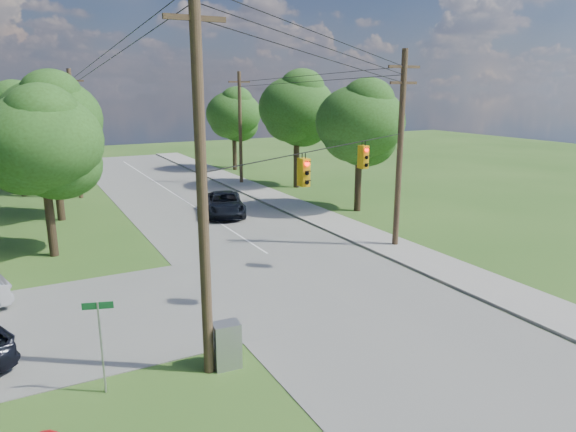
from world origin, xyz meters
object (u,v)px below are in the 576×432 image
pole_ne (400,148)px  car_main_north (224,204)px  pole_north_w (75,133)px  pole_sw (201,172)px  pole_north_e (240,127)px  control_cabinet (227,345)px

pole_ne → car_main_north: pole_ne is taller
pole_north_w → car_main_north: size_ratio=1.81×
pole_sw → pole_north_e: 32.55m
pole_ne → pole_north_w: 26.03m
pole_sw → pole_north_e: pole_sw is taller
pole_sw → pole_ne: bearing=29.4°
pole_ne → car_main_north: size_ratio=1.90×
pole_north_w → control_cabinet: size_ratio=6.73×
pole_ne → pole_sw: bearing=-150.6°
pole_north_w → car_main_north: bearing=-52.9°
pole_sw → control_cabinet: (0.58, -0.02, -5.49)m
pole_north_e → control_cabinet: size_ratio=6.73×
pole_north_e → pole_north_w: (-13.90, 0.00, 0.00)m
pole_ne → pole_north_w: pole_ne is taller
pole_sw → car_main_north: (7.72, 18.84, -5.43)m
pole_north_w → pole_north_e: bearing=0.0°
car_main_north → control_cabinet: (-7.14, -18.87, -0.06)m
pole_sw → pole_north_e: size_ratio=1.20×
pole_ne → pole_north_e: size_ratio=1.05×
pole_north_e → car_main_north: size_ratio=1.81×
pole_ne → pole_north_e: pole_ne is taller
pole_north_e → car_main_north: (-5.78, -10.76, -4.33)m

